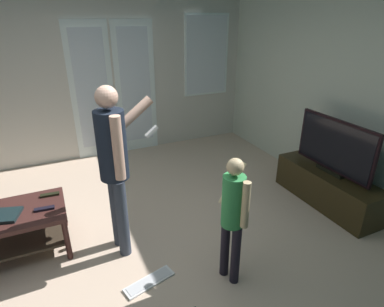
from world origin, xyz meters
TOP-DOWN VIEW (x-y plane):
  - ground_plane at (0.00, 0.00)m, footprint 5.48×5.16m
  - wall_back_with_doors at (0.10, 2.55)m, footprint 5.48×0.09m
  - wall_right_plain at (2.71, 0.00)m, footprint 0.06×5.16m
  - coffee_table at (-0.87, 0.50)m, footprint 0.90×0.61m
  - tv_stand at (2.39, -0.05)m, footprint 0.41×1.30m
  - flat_screen_tv at (2.39, -0.04)m, footprint 0.08×1.01m
  - person_adult at (0.03, 0.17)m, footprint 0.61×0.47m
  - person_child at (0.76, -0.58)m, footprint 0.34×0.36m
  - loose_keyboard at (0.11, -0.36)m, footprint 0.46×0.24m
  - laptop_closed at (-0.95, 0.46)m, footprint 0.36×0.31m
  - tv_remote_black at (-0.60, 0.42)m, footprint 0.17×0.06m
  - dvd_remote_slim at (-0.54, 0.66)m, footprint 0.17×0.06m

SIDE VIEW (x-z plane):
  - ground_plane at x=0.00m, z-range -0.02..0.00m
  - loose_keyboard at x=0.11m, z-range 0.00..0.02m
  - tv_stand at x=2.39m, z-range 0.00..0.40m
  - coffee_table at x=-0.87m, z-range 0.10..0.55m
  - tv_remote_black at x=-0.60m, z-range 0.45..0.47m
  - dvd_remote_slim at x=-0.54m, z-range 0.45..0.47m
  - laptop_closed at x=-0.95m, z-range 0.45..0.48m
  - person_child at x=0.76m, z-range 0.11..1.23m
  - flat_screen_tv at x=2.39m, z-range 0.41..1.04m
  - person_adult at x=0.03m, z-range 0.16..1.72m
  - wall_back_with_doors at x=0.10m, z-range -0.04..2.83m
  - wall_right_plain at x=2.71m, z-range 0.00..2.84m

